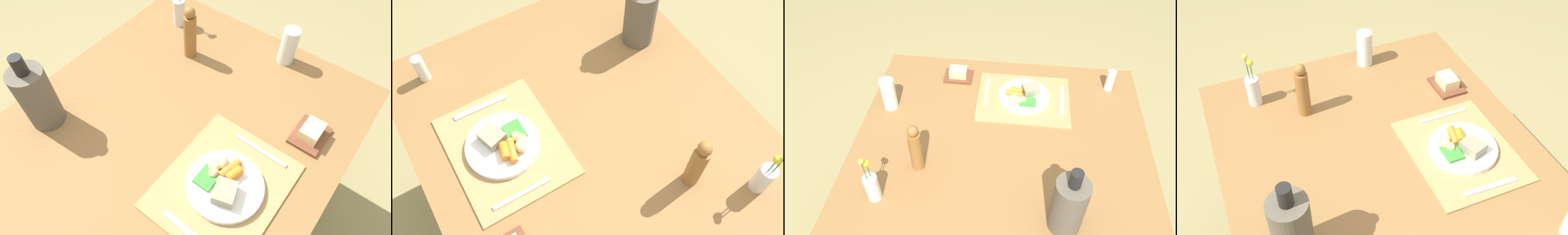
{
  "view_description": "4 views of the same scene",
  "coord_description": "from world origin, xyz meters",
  "views": [
    {
      "loc": [
        -0.46,
        -0.44,
        1.68
      ],
      "look_at": [
        0.02,
        -0.07,
        0.85
      ],
      "focal_mm": 31.1,
      "sensor_mm": 36.0,
      "label": 1
    },
    {
      "loc": [
        0.57,
        -0.34,
        1.91
      ],
      "look_at": [
        0.02,
        -0.01,
        0.88
      ],
      "focal_mm": 38.49,
      "sensor_mm": 36.0,
      "label": 2
    },
    {
      "loc": [
        -0.03,
        1.04,
        1.91
      ],
      "look_at": [
        0.09,
        -0.01,
        0.86
      ],
      "focal_mm": 35.14,
      "sensor_mm": 36.0,
      "label": 3
    },
    {
      "loc": [
        -0.93,
        0.42,
        1.89
      ],
      "look_at": [
        0.07,
        0.01,
        0.88
      ],
      "focal_mm": 42.72,
      "sensor_mm": 36.0,
      "label": 4
    }
  ],
  "objects": [
    {
      "name": "water_tumbler",
      "position": [
        0.49,
        -0.13,
        0.83
      ],
      "size": [
        0.06,
        0.06,
        0.14
      ],
      "color": "silver",
      "rests_on": "dining_table"
    },
    {
      "name": "dining_table",
      "position": [
        0.0,
        0.0,
        0.7
      ],
      "size": [
        1.18,
        1.02,
        0.77
      ],
      "color": "olive",
      "rests_on": "ground_plane"
    },
    {
      "name": "butter_dish",
      "position": [
        0.23,
        -0.37,
        0.79
      ],
      "size": [
        0.13,
        0.1,
        0.05
      ],
      "color": "brown",
      "rests_on": "dining_table"
    },
    {
      "name": "pepper_mill",
      "position": [
        0.3,
        0.17,
        0.87
      ],
      "size": [
        0.05,
        0.05,
        0.21
      ],
      "color": "#996430",
      "rests_on": "dining_table"
    },
    {
      "name": "fork",
      "position": [
        -0.25,
        -0.25,
        0.77
      ],
      "size": [
        0.02,
        0.18,
        0.0
      ],
      "primitive_type": "cube",
      "rotation": [
        0.0,
        0.0,
        -0.04
      ],
      "color": "silver",
      "rests_on": "placemat"
    },
    {
      "name": "flower_vase",
      "position": [
        0.42,
        0.32,
        0.83
      ],
      "size": [
        0.05,
        0.05,
        0.21
      ],
      "color": "silver",
      "rests_on": "dining_table"
    },
    {
      "name": "dinner_plate",
      "position": [
        -0.08,
        -0.25,
        0.79
      ],
      "size": [
        0.23,
        0.23,
        0.05
      ],
      "color": "white",
      "rests_on": "placemat"
    },
    {
      "name": "ground_plane",
      "position": [
        0.0,
        0.0,
        0.0
      ],
      "size": [
        8.0,
        8.0,
        0.0
      ],
      "primitive_type": "plane",
      "color": "#998D5C"
    },
    {
      "name": "knife",
      "position": [
        0.09,
        -0.27,
        0.77
      ],
      "size": [
        0.01,
        0.18,
        0.0
      ],
      "primitive_type": "cube",
      "rotation": [
        0.0,
        0.0,
        -0.01
      ],
      "color": "silver",
      "rests_on": "placemat"
    },
    {
      "name": "cooler_bottle",
      "position": [
        -0.23,
        0.36,
        0.88
      ],
      "size": [
        0.11,
        0.11,
        0.28
      ],
      "color": "#5D5649",
      "rests_on": "dining_table"
    },
    {
      "name": "salt_shaker",
      "position": [
        -0.46,
        -0.36,
        0.82
      ],
      "size": [
        0.04,
        0.04,
        0.1
      ],
      "primitive_type": "cylinder",
      "color": "white",
      "rests_on": "dining_table"
    },
    {
      "name": "placemat",
      "position": [
        -0.08,
        -0.24,
        0.77
      ],
      "size": [
        0.41,
        0.33,
        0.01
      ],
      "primitive_type": "cube",
      "color": "tan",
      "rests_on": "dining_table"
    }
  ]
}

